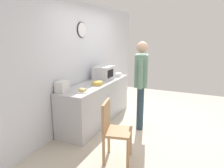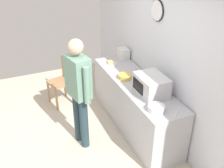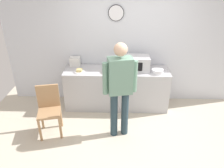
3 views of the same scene
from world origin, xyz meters
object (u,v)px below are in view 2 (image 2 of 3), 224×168
object	(u,v)px
sandwich_plate	(110,63)
cereal_bowl	(156,108)
microwave	(151,85)
spoon_utensil	(176,114)
fork_utensil	(178,102)
person_standing	(79,87)
toaster	(123,54)
wooden_chair	(63,79)
salad_bowl	(125,76)

from	to	relation	value
sandwich_plate	cereal_bowl	world-z (taller)	cereal_bowl
microwave	cereal_bowl	distance (m)	0.45
microwave	spoon_utensil	size ratio (longest dim) A/B	2.94
fork_utensil	spoon_utensil	xyz separation A→B (m)	(0.24, -0.19, 0.00)
microwave	fork_utensil	world-z (taller)	microwave
person_standing	cereal_bowl	bearing A→B (deg)	47.63
sandwich_plate	cereal_bowl	size ratio (longest dim) A/B	0.99
spoon_utensil	toaster	bearing A→B (deg)	176.14
cereal_bowl	person_standing	distance (m)	1.16
microwave	wooden_chair	distance (m)	1.98
toaster	cereal_bowl	bearing A→B (deg)	-10.98
microwave	person_standing	distance (m)	1.07
microwave	sandwich_plate	world-z (taller)	microwave
fork_utensil	wooden_chair	world-z (taller)	wooden_chair
fork_utensil	microwave	bearing A→B (deg)	-144.92
microwave	cereal_bowl	size ratio (longest dim) A/B	2.13
person_standing	wooden_chair	distance (m)	1.39
microwave	fork_utensil	distance (m)	0.45
toaster	spoon_utensil	bearing A→B (deg)	-3.86
sandwich_plate	spoon_utensil	bearing A→B (deg)	6.55
cereal_bowl	fork_utensil	world-z (taller)	cereal_bowl
sandwich_plate	wooden_chair	size ratio (longest dim) A/B	0.25
salad_bowl	fork_utensil	xyz separation A→B (m)	(0.95, 0.38, -0.03)
toaster	person_standing	world-z (taller)	person_standing
microwave	toaster	xyz separation A→B (m)	(-1.35, 0.19, -0.05)
sandwich_plate	fork_utensil	size ratio (longest dim) A/B	1.37
salad_bowl	person_standing	distance (m)	0.91
cereal_bowl	person_standing	size ratio (longest dim) A/B	0.13
salad_bowl	spoon_utensil	distance (m)	1.20
sandwich_plate	fork_utensil	bearing A→B (deg)	14.19
salad_bowl	toaster	distance (m)	0.82
sandwich_plate	salad_bowl	xyz separation A→B (m)	(0.60, 0.01, 0.01)
salad_bowl	spoon_utensil	xyz separation A→B (m)	(1.18, 0.19, -0.03)
spoon_utensil	sandwich_plate	bearing A→B (deg)	-173.45
fork_utensil	person_standing	distance (m)	1.45
sandwich_plate	cereal_bowl	distance (m)	1.61
salad_bowl	toaster	size ratio (longest dim) A/B	1.03
toaster	fork_utensil	bearing A→B (deg)	1.92
cereal_bowl	toaster	distance (m)	1.79
fork_utensil	person_standing	world-z (taller)	person_standing
cereal_bowl	fork_utensil	bearing A→B (deg)	99.02
toaster	fork_utensil	distance (m)	1.70
fork_utensil	wooden_chair	distance (m)	2.36
salad_bowl	cereal_bowl	size ratio (longest dim) A/B	0.96
wooden_chair	person_standing	bearing A→B (deg)	-2.30
fork_utensil	person_standing	bearing A→B (deg)	-119.73
sandwich_plate	wooden_chair	bearing A→B (deg)	-119.39
sandwich_plate	toaster	distance (m)	0.37
salad_bowl	sandwich_plate	bearing A→B (deg)	-179.03
microwave	spoon_utensil	distance (m)	0.60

